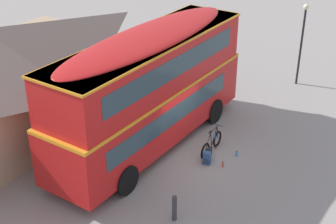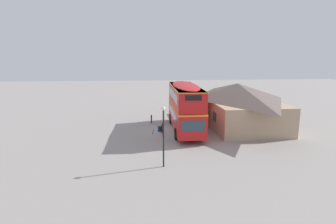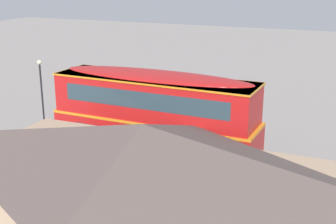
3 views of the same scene
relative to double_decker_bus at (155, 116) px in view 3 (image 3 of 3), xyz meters
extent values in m
plane|color=gray|center=(0.18, -1.48, -2.64)|extent=(120.00, 120.00, 0.00)
cylinder|color=black|center=(3.14, 1.12, -2.09)|extent=(1.11, 0.30, 1.10)
cylinder|color=black|center=(3.09, -1.25, -2.09)|extent=(1.11, 0.30, 1.10)
cylinder|color=black|center=(-3.10, 1.25, -2.09)|extent=(1.11, 0.30, 1.10)
cylinder|color=black|center=(-3.15, -1.12, -2.09)|extent=(1.11, 0.30, 1.10)
cube|color=red|center=(-0.01, 0.00, -1.13)|extent=(10.10, 2.71, 2.10)
cube|color=orange|center=(-0.01, 0.00, -0.05)|extent=(10.12, 2.73, 0.12)
cube|color=red|center=(-0.01, 0.00, 0.93)|extent=(9.80, 2.65, 1.90)
ellipsoid|color=red|center=(-0.01, 0.00, 1.96)|extent=(9.60, 2.60, 0.36)
cube|color=#2D424C|center=(5.00, -0.10, -0.88)|extent=(0.10, 2.05, 0.90)
cube|color=black|center=(4.87, -0.10, 1.46)|extent=(0.09, 1.38, 0.44)
cube|color=#2D424C|center=(-0.23, -1.24, -0.83)|extent=(7.84, 0.20, 0.76)
cube|color=#2D424C|center=(-0.03, -1.21, 1.08)|extent=(8.24, 0.21, 0.80)
cube|color=#2D424C|center=(-0.18, 1.24, -0.83)|extent=(7.84, 0.20, 0.76)
cube|color=#2D424C|center=(0.02, 1.21, 1.08)|extent=(8.24, 0.21, 0.80)
cube|color=orange|center=(-0.01, 0.00, 1.84)|extent=(9.90, 2.73, 0.08)
torus|color=black|center=(1.35, -2.33, -2.30)|extent=(0.68, 0.10, 0.68)
torus|color=black|center=(0.27, -2.37, -2.30)|extent=(0.68, 0.10, 0.68)
cylinder|color=#B2B2B7|center=(1.35, -2.33, -2.30)|extent=(0.05, 0.10, 0.05)
cylinder|color=#B2B2B7|center=(0.27, -2.37, -2.30)|extent=(0.05, 0.10, 0.05)
cylinder|color=black|center=(1.06, -2.34, -2.02)|extent=(0.49, 0.05, 0.71)
cylinder|color=black|center=(0.99, -2.35, -1.67)|extent=(0.60, 0.06, 0.04)
cylinder|color=black|center=(0.76, -2.35, -2.02)|extent=(0.18, 0.04, 0.70)
cylinder|color=black|center=(0.55, -2.36, -2.33)|extent=(0.56, 0.05, 0.09)
cylinder|color=black|center=(0.48, -2.36, -1.99)|extent=(0.44, 0.04, 0.65)
cylinder|color=black|center=(1.32, -2.34, -1.99)|extent=(0.09, 0.04, 0.63)
cylinder|color=black|center=(1.29, -2.34, -1.62)|extent=(0.04, 0.46, 0.03)
ellipsoid|color=black|center=(0.67, -2.36, -1.64)|extent=(0.26, 0.11, 0.06)
cube|color=black|center=(0.30, -2.53, -2.28)|extent=(0.28, 0.15, 0.32)
cylinder|color=#338CBF|center=(1.06, -2.34, -2.02)|extent=(0.07, 0.07, 0.18)
cube|color=#2D4C7A|center=(-0.01, -2.60, -2.39)|extent=(0.30, 0.34, 0.50)
ellipsoid|color=#2D4C7A|center=(-0.01, -2.60, -2.14)|extent=(0.28, 0.32, 0.10)
cube|color=navy|center=(-0.13, -2.64, -2.47)|extent=(0.09, 0.21, 0.18)
cylinder|color=black|center=(0.14, -2.65, -2.39)|extent=(0.04, 0.04, 0.40)
cylinder|color=black|center=(0.10, -2.49, -2.39)|extent=(0.04, 0.04, 0.40)
cylinder|color=#338CBF|center=(1.09, -3.34, -2.54)|extent=(0.07, 0.07, 0.21)
cylinder|color=black|center=(1.09, -3.34, -2.42)|extent=(0.04, 0.04, 0.03)
cylinder|color=#D84C33|center=(0.13, -3.22, -2.54)|extent=(0.08, 0.08, 0.21)
cylinder|color=black|center=(0.13, -3.22, -2.42)|extent=(0.05, 0.05, 0.03)
cube|color=tan|center=(-2.57, 6.26, -1.22)|extent=(13.34, 7.12, 2.85)
pyramid|color=brown|center=(-2.57, 6.26, 1.04)|extent=(13.75, 7.52, 1.66)
cube|color=#3D2319|center=(-2.52, 2.79, -1.59)|extent=(1.10, 0.06, 2.10)
cube|color=#2D424C|center=(-5.83, 2.74, -1.08)|extent=(1.10, 0.06, 0.90)
cube|color=#2D424C|center=(0.79, 2.84, -1.08)|extent=(1.10, 0.06, 0.90)
cylinder|color=black|center=(9.10, -2.90, -0.67)|extent=(0.11, 0.11, 3.94)
sphere|color=#F2E5BF|center=(9.10, -2.90, 1.41)|extent=(0.28, 0.28, 0.28)
cylinder|color=#333338|center=(-3.44, -3.30, -2.22)|extent=(0.16, 0.16, 0.85)
sphere|color=#333338|center=(-3.44, -3.30, -1.75)|extent=(0.16, 0.16, 0.16)
camera|label=1|loc=(-13.96, -9.85, 7.83)|focal=51.99mm
camera|label=2|loc=(26.68, -4.26, 4.79)|focal=29.18mm
camera|label=3|loc=(-9.05, 18.68, 6.54)|focal=48.74mm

